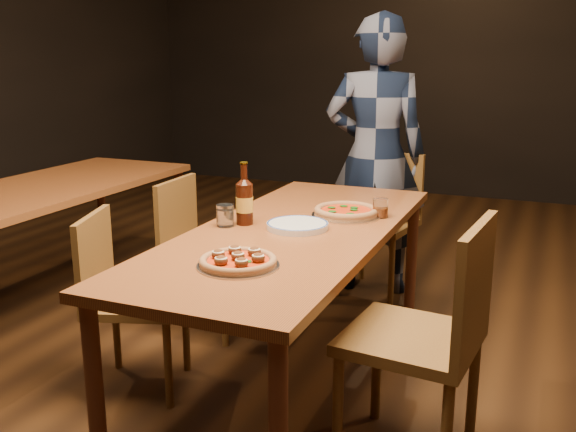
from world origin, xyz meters
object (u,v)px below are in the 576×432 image
at_px(chair_main_e, 411,336).
at_px(pizza_meatball, 238,261).
at_px(water_glass, 225,215).
at_px(pizza_margherita, 346,212).
at_px(table_left, 41,198).
at_px(chair_main_nw, 138,299).
at_px(chair_main_sw, 209,254).
at_px(amber_glass, 380,208).
at_px(plate_stack, 297,226).
at_px(chair_end, 377,223).
at_px(table_main, 292,245).
at_px(diner, 375,157).
at_px(beer_bottle, 245,203).

relative_size(chair_main_e, pizza_meatball, 3.29).
bearing_deg(water_glass, pizza_margherita, 41.18).
height_order(table_left, chair_main_nw, chair_main_nw).
height_order(chair_main_sw, amber_glass, chair_main_sw).
bearing_deg(table_left, plate_stack, -9.42).
bearing_deg(chair_end, table_main, -82.58).
relative_size(chair_main_nw, chair_main_sw, 0.98).
height_order(table_left, chair_main_e, chair_main_e).
distance_m(chair_end, diner, 0.42).
relative_size(plate_stack, water_glass, 2.79).
distance_m(table_main, pizza_margherita, 0.36).
xyz_separation_m(chair_main_nw, plate_stack, (0.65, 0.29, 0.34)).
distance_m(chair_end, beer_bottle, 1.40).
distance_m(chair_main_nw, pizza_margherita, 1.04).
bearing_deg(pizza_margherita, pizza_meatball, -98.83).
bearing_deg(diner, pizza_meatball, 77.88).
xyz_separation_m(chair_main_sw, chair_end, (0.70, 0.90, 0.03)).
xyz_separation_m(pizza_meatball, diner, (-0.02, 1.93, 0.10)).
distance_m(beer_bottle, diner, 1.41).
height_order(water_glass, amber_glass, water_glass).
bearing_deg(table_main, chair_main_e, -29.19).
height_order(chair_main_nw, diner, diner).
bearing_deg(pizza_meatball, table_left, 153.74).
bearing_deg(water_glass, pizza_meatball, -57.24).
relative_size(chair_main_sw, chair_end, 0.95).
relative_size(table_left, chair_main_e, 2.03).
relative_size(table_left, beer_bottle, 7.27).
relative_size(amber_glass, diner, 0.05).
bearing_deg(chair_main_e, amber_glass, -150.41).
bearing_deg(beer_bottle, chair_main_sw, 136.05).
relative_size(plate_stack, diner, 0.16).
relative_size(table_main, chair_end, 2.16).
height_order(chair_main_nw, beer_bottle, beer_bottle).
bearing_deg(chair_main_e, plate_stack, -115.32).
relative_size(table_main, water_glass, 20.57).
distance_m(table_left, plate_stack, 1.74).
xyz_separation_m(table_left, amber_glass, (2.00, 0.05, 0.12)).
distance_m(table_left, pizza_margherita, 1.85).
relative_size(water_glass, diner, 0.06).
relative_size(pizza_margherita, amber_glass, 3.64).
height_order(table_main, diner, diner).
bearing_deg(amber_glass, beer_bottle, -146.03).
xyz_separation_m(chair_end, diner, (-0.05, 0.07, 0.41)).
bearing_deg(water_glass, chair_main_e, -16.63).
height_order(chair_main_sw, pizza_margherita, chair_main_sw).
bearing_deg(water_glass, chair_main_nw, -148.28).
relative_size(beer_bottle, amber_glass, 3.07).
xyz_separation_m(table_main, beer_bottle, (-0.23, -0.01, 0.17)).
distance_m(plate_stack, water_glass, 0.32).
relative_size(pizza_meatball, plate_stack, 1.10).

